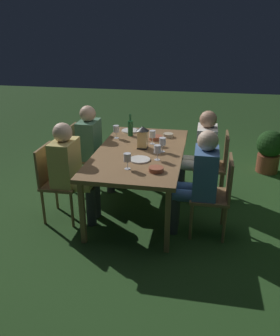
% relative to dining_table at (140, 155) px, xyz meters
% --- Properties ---
extents(ground_plane, '(16.00, 16.00, 0.00)m').
position_rel_dining_table_xyz_m(ground_plane, '(0.00, 0.00, -0.69)').
color(ground_plane, '#26471E').
extents(dining_table, '(1.86, 1.00, 0.74)m').
position_rel_dining_table_xyz_m(dining_table, '(0.00, 0.00, 0.00)').
color(dining_table, olive).
rests_on(dining_table, ground).
extents(chair_side_right_b, '(0.42, 0.40, 0.87)m').
position_rel_dining_table_xyz_m(chair_side_right_b, '(0.42, 0.89, -0.21)').
color(chair_side_right_b, brown).
rests_on(chair_side_right_b, ground).
extents(person_in_blue, '(0.38, 0.47, 1.15)m').
position_rel_dining_table_xyz_m(person_in_blue, '(0.42, 0.70, -0.05)').
color(person_in_blue, '#426699').
rests_on(person_in_blue, ground).
extents(chair_side_right_a, '(0.42, 0.40, 0.87)m').
position_rel_dining_table_xyz_m(chair_side_right_a, '(-0.42, 0.89, -0.21)').
color(chair_side_right_a, brown).
rests_on(chair_side_right_a, ground).
extents(person_in_cream, '(0.38, 0.47, 1.15)m').
position_rel_dining_table_xyz_m(person_in_cream, '(-0.42, 0.70, -0.05)').
color(person_in_cream, white).
rests_on(person_in_cream, ground).
extents(chair_side_left_a, '(0.42, 0.40, 0.87)m').
position_rel_dining_table_xyz_m(chair_side_left_a, '(-0.42, -0.89, -0.21)').
color(chair_side_left_a, brown).
rests_on(chair_side_left_a, ground).
extents(person_in_green, '(0.38, 0.47, 1.15)m').
position_rel_dining_table_xyz_m(person_in_green, '(-0.42, -0.70, -0.05)').
color(person_in_green, '#4C7A5B').
rests_on(person_in_green, ground).
extents(chair_side_left_b, '(0.42, 0.40, 0.87)m').
position_rel_dining_table_xyz_m(chair_side_left_b, '(0.42, -0.89, -0.21)').
color(chair_side_left_b, brown).
rests_on(chair_side_left_b, ground).
extents(person_in_mustard, '(0.38, 0.47, 1.15)m').
position_rel_dining_table_xyz_m(person_in_mustard, '(0.42, -0.70, -0.05)').
color(person_in_mustard, tan).
rests_on(person_in_mustard, ground).
extents(lantern_centerpiece, '(0.15, 0.15, 0.27)m').
position_rel_dining_table_xyz_m(lantern_centerpiece, '(-0.09, 0.01, 0.20)').
color(lantern_centerpiece, black).
rests_on(lantern_centerpiece, dining_table).
extents(green_bottle_on_table, '(0.07, 0.07, 0.29)m').
position_rel_dining_table_xyz_m(green_bottle_on_table, '(-0.54, -0.23, 0.16)').
color(green_bottle_on_table, '#1E5B2D').
rests_on(green_bottle_on_table, dining_table).
extents(wine_glass_a, '(0.08, 0.08, 0.17)m').
position_rel_dining_table_xyz_m(wine_glass_a, '(-0.41, -0.39, 0.17)').
color(wine_glass_a, silver).
rests_on(wine_glass_a, dining_table).
extents(wine_glass_b, '(0.08, 0.08, 0.17)m').
position_rel_dining_table_xyz_m(wine_glass_b, '(0.57, -0.02, 0.17)').
color(wine_glass_b, silver).
rests_on(wine_glass_b, dining_table).
extents(wine_glass_c, '(0.08, 0.08, 0.17)m').
position_rel_dining_table_xyz_m(wine_glass_c, '(-0.01, 0.26, 0.17)').
color(wine_glass_c, silver).
rests_on(wine_glass_c, dining_table).
extents(wine_glass_d, '(0.08, 0.08, 0.17)m').
position_rel_dining_table_xyz_m(wine_glass_d, '(0.26, 0.24, 0.17)').
color(wine_glass_d, silver).
rests_on(wine_glass_d, dining_table).
extents(wine_glass_e, '(0.08, 0.08, 0.17)m').
position_rel_dining_table_xyz_m(wine_glass_e, '(-0.27, 0.10, 0.17)').
color(wine_glass_e, silver).
rests_on(wine_glass_e, dining_table).
extents(plate_a, '(0.23, 0.23, 0.01)m').
position_rel_dining_table_xyz_m(plate_a, '(-0.74, -0.28, 0.06)').
color(plate_a, white).
rests_on(plate_a, dining_table).
extents(plate_b, '(0.23, 0.23, 0.01)m').
position_rel_dining_table_xyz_m(plate_b, '(0.30, 0.05, 0.06)').
color(plate_b, silver).
rests_on(plate_b, dining_table).
extents(bowl_olives, '(0.15, 0.15, 0.04)m').
position_rel_dining_table_xyz_m(bowl_olives, '(0.58, 0.27, 0.07)').
color(bowl_olives, '#9E5138').
rests_on(bowl_olives, dining_table).
extents(bowl_bread, '(0.17, 0.17, 0.05)m').
position_rel_dining_table_xyz_m(bowl_bread, '(-0.44, 0.12, 0.08)').
color(bowl_bread, '#9E5138').
rests_on(bowl_bread, dining_table).
extents(bowl_salad, '(0.13, 0.13, 0.05)m').
position_rel_dining_table_xyz_m(bowl_salad, '(-0.58, 0.27, 0.08)').
color(bowl_salad, '#BCAD8E').
rests_on(bowl_salad, dining_table).
extents(potted_plant_by_hedge, '(0.41, 0.41, 0.65)m').
position_rel_dining_table_xyz_m(potted_plant_by_hedge, '(-1.44, 1.72, -0.34)').
color(potted_plant_by_hedge, brown).
rests_on(potted_plant_by_hedge, ground).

